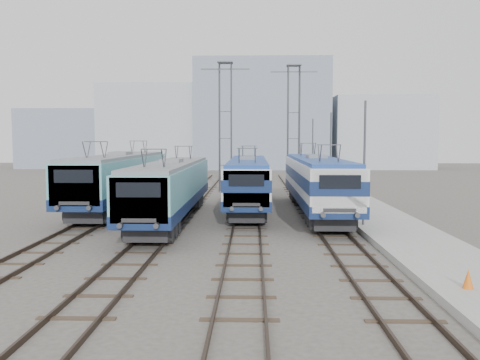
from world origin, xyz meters
name	(u,v)px	position (x,y,z in m)	size (l,w,h in m)	color
ground	(202,236)	(0.00, 0.00, 0.00)	(160.00, 160.00, 0.00)	#514C47
platform	(368,212)	(10.20, 8.00, 0.15)	(4.00, 70.00, 0.30)	#9E9E99
locomotive_far_left	(120,176)	(-6.75, 9.83, 2.34)	(2.99, 18.89, 3.55)	#11224D
locomotive_center_left	(171,186)	(-2.25, 4.29, 2.18)	(2.77, 17.48, 3.29)	#11224D
locomotive_center_right	(248,178)	(2.25, 9.72, 2.21)	(2.73, 17.28, 3.25)	#11224D
locomotive_far_right	(317,179)	(6.75, 7.65, 2.33)	(2.89, 18.25, 3.43)	#11224D
catenary_tower_west	(225,121)	(0.00, 22.00, 6.64)	(4.50, 1.20, 12.00)	#3F4247
catenary_tower_east	(294,122)	(6.50, 24.00, 6.64)	(4.50, 1.20, 12.00)	#3F4247
mast_front	(364,166)	(8.60, 2.00, 3.50)	(0.12, 0.12, 7.00)	#3F4247
mast_mid	(330,158)	(8.60, 14.00, 3.50)	(0.12, 0.12, 7.00)	#3F4247
mast_rear	(313,153)	(8.60, 26.00, 3.50)	(0.12, 0.12, 7.00)	#3F4247
safety_cone	(468,279)	(9.31, -9.83, 0.61)	(0.33, 0.33, 0.62)	orange
building_west	(157,127)	(-14.00, 62.00, 7.00)	(18.00, 12.00, 14.00)	#A8B2BB
building_center	(262,115)	(4.00, 62.00, 9.00)	(22.00, 14.00, 18.00)	gray
building_east	(379,133)	(24.00, 62.00, 6.00)	(16.00, 12.00, 12.00)	#A8B2BB
building_far_west	(66,139)	(-30.00, 62.00, 5.00)	(14.00, 10.00, 10.00)	gray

